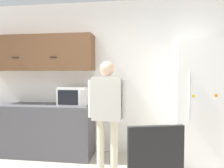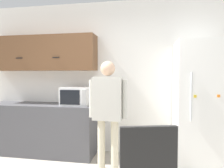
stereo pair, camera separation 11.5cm
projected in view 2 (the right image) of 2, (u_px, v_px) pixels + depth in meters
back_wall at (111, 78)px, 3.61m from camera, size 6.00×0.06×2.70m
counter at (41, 129)px, 3.56m from camera, size 1.96×0.56×0.88m
upper_cabinets at (43, 54)px, 3.60m from camera, size 1.96×0.37×0.62m
microwave at (77, 96)px, 3.42m from camera, size 0.48×0.42×0.31m
person at (108, 105)px, 2.89m from camera, size 0.57×0.24×1.60m
refrigerator at (200, 105)px, 3.02m from camera, size 0.71×0.70×1.90m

